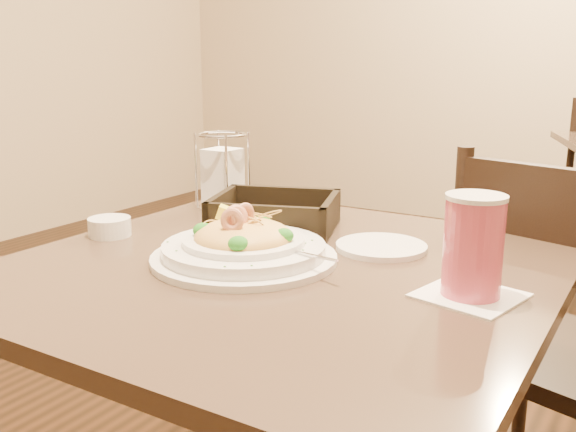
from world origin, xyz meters
The scene contains 8 objects.
main_table centered at (0.00, 0.00, 0.52)m, with size 0.90×0.90×0.76m.
dining_chair_near centered at (0.39, 0.53, 0.50)m, with size 0.52×0.52×0.93m.
pasta_bowl centered at (-0.06, -0.03, 0.79)m, with size 0.36×0.33×0.10m.
drink_glass centered at (0.33, 0.01, 0.84)m, with size 0.16×0.16×0.16m.
bread_basket centered at (-0.14, 0.20, 0.79)m, with size 0.30×0.27×0.07m.
napkin_caddy centered at (-0.34, 0.28, 0.84)m, with size 0.11×0.11×0.18m.
side_plate centered at (0.11, 0.17, 0.77)m, with size 0.17×0.17×0.01m, color white.
butter_ramekin centered at (-0.39, -0.03, 0.78)m, with size 0.08×0.08×0.04m, color white.
Camera 1 is at (0.57, -0.90, 1.11)m, focal length 40.00 mm.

